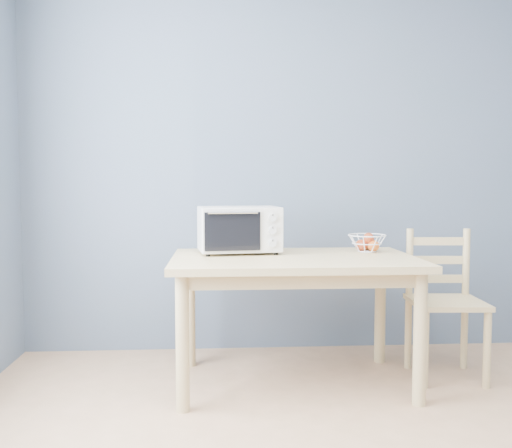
{
  "coord_description": "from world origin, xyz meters",
  "views": [
    {
      "loc": [
        -0.65,
        -1.75,
        1.17
      ],
      "look_at": [
        -0.43,
        1.64,
        0.93
      ],
      "focal_mm": 40.0,
      "sensor_mm": 36.0,
      "label": 1
    }
  ],
  "objects": [
    {
      "name": "fruit_basket",
      "position": [
        0.26,
        1.69,
        0.81
      ],
      "size": [
        0.3,
        0.3,
        0.12
      ],
      "rotation": [
        0.0,
        0.0,
        0.33
      ],
      "color": "white",
      "rests_on": "dining_table"
    },
    {
      "name": "dining_table",
      "position": [
        -0.22,
        1.5,
        0.65
      ],
      "size": [
        1.4,
        0.9,
        0.75
      ],
      "color": "#CEB77B",
      "rests_on": "ground"
    },
    {
      "name": "room",
      "position": [
        0.0,
        0.0,
        1.3
      ],
      "size": [
        4.01,
        4.51,
        2.61
      ],
      "color": "tan",
      "rests_on": "ground"
    },
    {
      "name": "dining_chair",
      "position": [
        0.72,
        1.59,
        0.44
      ],
      "size": [
        0.44,
        0.44,
        0.89
      ],
      "rotation": [
        0.0,
        0.0,
        -0.06
      ],
      "color": "#CEB77B",
      "rests_on": "ground"
    },
    {
      "name": "toaster_oven",
      "position": [
        -0.54,
        1.68,
        0.9
      ],
      "size": [
        0.51,
        0.4,
        0.28
      ],
      "rotation": [
        0.0,
        0.0,
        0.12
      ],
      "color": "silver",
      "rests_on": "dining_table"
    }
  ]
}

